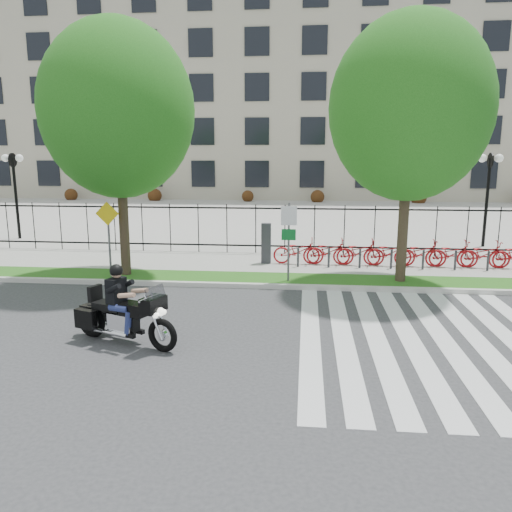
# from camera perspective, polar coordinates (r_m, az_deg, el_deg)

# --- Properties ---
(ground) EXTENTS (120.00, 120.00, 0.00)m
(ground) POSITION_cam_1_polar(r_m,az_deg,el_deg) (11.91, -4.56, -8.71)
(ground) COLOR #323234
(ground) RESTS_ON ground
(curb) EXTENTS (60.00, 0.20, 0.15)m
(curb) POSITION_cam_1_polar(r_m,az_deg,el_deg) (15.76, -1.91, -3.39)
(curb) COLOR beige
(curb) RESTS_ON ground
(grass_verge) EXTENTS (60.00, 1.50, 0.15)m
(grass_verge) POSITION_cam_1_polar(r_m,az_deg,el_deg) (16.58, -1.52, -2.65)
(grass_verge) COLOR #265916
(grass_verge) RESTS_ON ground
(sidewalk) EXTENTS (60.00, 3.50, 0.15)m
(sidewalk) POSITION_cam_1_polar(r_m,az_deg,el_deg) (19.00, -0.57, -0.84)
(sidewalk) COLOR #9C9B92
(sidewalk) RESTS_ON ground
(plaza) EXTENTS (80.00, 34.00, 0.10)m
(plaza) POSITION_cam_1_polar(r_m,az_deg,el_deg) (36.29, 2.50, 4.93)
(plaza) COLOR #9C9B92
(plaza) RESTS_ON ground
(crosswalk_stripes) EXTENTS (5.70, 8.00, 0.01)m
(crosswalk_stripes) POSITION_cam_1_polar(r_m,az_deg,el_deg) (12.06, 18.94, -9.03)
(crosswalk_stripes) COLOR silver
(crosswalk_stripes) RESTS_ON ground
(iron_fence) EXTENTS (30.00, 0.06, 2.00)m
(iron_fence) POSITION_cam_1_polar(r_m,az_deg,el_deg) (20.52, -0.03, 3.12)
(iron_fence) COLOR black
(iron_fence) RESTS_ON sidewalk
(office_building) EXTENTS (60.00, 21.90, 20.15)m
(office_building) POSITION_cam_1_polar(r_m,az_deg,el_deg) (56.27, 3.81, 17.29)
(office_building) COLOR #ADA48B
(office_building) RESTS_ON ground
(lamp_post_left) EXTENTS (1.06, 0.70, 4.25)m
(lamp_post_left) POSITION_cam_1_polar(r_m,az_deg,el_deg) (26.97, -25.93, 8.35)
(lamp_post_left) COLOR black
(lamp_post_left) RESTS_ON ground
(lamp_post_right) EXTENTS (1.06, 0.70, 4.25)m
(lamp_post_right) POSITION_cam_1_polar(r_m,az_deg,el_deg) (24.36, 25.08, 8.22)
(lamp_post_right) COLOR black
(lamp_post_right) RESTS_ON ground
(street_tree_1) EXTENTS (4.88, 4.88, 8.19)m
(street_tree_1) POSITION_cam_1_polar(r_m,az_deg,el_deg) (17.12, -15.50, 15.77)
(street_tree_1) COLOR #31241A
(street_tree_1) RESTS_ON grass_verge
(street_tree_2) EXTENTS (4.87, 4.87, 8.15)m
(street_tree_2) POSITION_cam_1_polar(r_m,az_deg,el_deg) (16.31, 17.18, 15.83)
(street_tree_2) COLOR #31241A
(street_tree_2) RESTS_ON grass_verge
(bike_share_station) EXTENTS (11.10, 0.86, 1.50)m
(bike_share_station) POSITION_cam_1_polar(r_m,az_deg,el_deg) (18.97, 18.06, 0.32)
(bike_share_station) COLOR #2D2D33
(bike_share_station) RESTS_ON sidewalk
(sign_pole_regulatory) EXTENTS (0.50, 0.09, 2.50)m
(sign_pole_regulatory) POSITION_cam_1_polar(r_m,az_deg,el_deg) (15.77, 3.76, 2.78)
(sign_pole_regulatory) COLOR #59595B
(sign_pole_regulatory) RESTS_ON grass_verge
(sign_pole_warning) EXTENTS (0.78, 0.09, 2.49)m
(sign_pole_warning) POSITION_cam_1_polar(r_m,az_deg,el_deg) (17.02, -16.52, 2.98)
(sign_pole_warning) COLOR #59595B
(sign_pole_warning) RESTS_ON grass_verge
(motorcycle_rider) EXTENTS (2.64, 1.41, 2.14)m
(motorcycle_rider) POSITION_cam_1_polar(r_m,az_deg,el_deg) (11.37, -14.86, -6.25)
(motorcycle_rider) COLOR black
(motorcycle_rider) RESTS_ON ground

